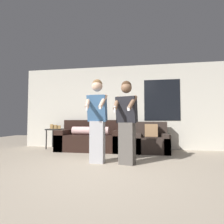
% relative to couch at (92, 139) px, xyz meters
% --- Properties ---
extents(ground_plane, '(14.00, 14.00, 0.00)m').
position_rel_couch_xyz_m(ground_plane, '(0.86, -2.33, -0.33)').
color(ground_plane, tan).
extents(wall_back, '(6.72, 0.07, 2.70)m').
position_rel_couch_xyz_m(wall_back, '(0.88, 0.50, 1.02)').
color(wall_back, beige).
rests_on(wall_back, ground_plane).
extents(couch, '(2.00, 0.93, 0.92)m').
position_rel_couch_xyz_m(couch, '(0.00, 0.00, 0.00)').
color(couch, black).
rests_on(couch, ground_plane).
extents(armchair, '(0.94, 0.82, 0.87)m').
position_rel_couch_xyz_m(armchair, '(1.77, -0.04, -0.03)').
color(armchair, '#332823').
rests_on(armchair, ground_plane).
extents(side_table, '(0.44, 0.49, 0.78)m').
position_rel_couch_xyz_m(side_table, '(-1.31, 0.19, 0.21)').
color(side_table, black).
rests_on(side_table, ground_plane).
extents(person_left, '(0.46, 0.49, 1.79)m').
position_rel_couch_xyz_m(person_left, '(0.55, -1.52, 0.60)').
color(person_left, '#B2B2B7').
rests_on(person_left, ground_plane).
extents(person_right, '(0.49, 0.55, 1.73)m').
position_rel_couch_xyz_m(person_right, '(1.19, -1.55, 0.56)').
color(person_right, '#56514C').
rests_on(person_right, ground_plane).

